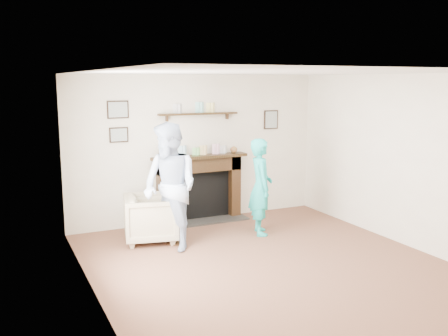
{
  "coord_description": "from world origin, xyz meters",
  "views": [
    {
      "loc": [
        -3.21,
        -5.38,
        2.4
      ],
      "look_at": [
        -0.24,
        0.9,
        1.18
      ],
      "focal_mm": 40.0,
      "sensor_mm": 36.0,
      "label": 1
    }
  ],
  "objects_px": {
    "armchair": "(152,241)",
    "woman": "(260,233)",
    "pedestal_table": "(175,197)",
    "man": "(171,249)"
  },
  "relations": [
    {
      "from": "armchair",
      "to": "pedestal_table",
      "type": "height_order",
      "value": "pedestal_table"
    },
    {
      "from": "man",
      "to": "pedestal_table",
      "type": "height_order",
      "value": "pedestal_table"
    },
    {
      "from": "armchair",
      "to": "man",
      "type": "relative_size",
      "value": 0.43
    },
    {
      "from": "woman",
      "to": "pedestal_table",
      "type": "height_order",
      "value": "pedestal_table"
    },
    {
      "from": "armchair",
      "to": "woman",
      "type": "xyz_separation_m",
      "value": [
        1.67,
        -0.38,
        0.0
      ]
    },
    {
      "from": "pedestal_table",
      "to": "woman",
      "type": "bearing_deg",
      "value": -4.8
    },
    {
      "from": "armchair",
      "to": "pedestal_table",
      "type": "distance_m",
      "value": 0.81
    },
    {
      "from": "woman",
      "to": "pedestal_table",
      "type": "relative_size",
      "value": 1.32
    },
    {
      "from": "armchair",
      "to": "woman",
      "type": "height_order",
      "value": "woman"
    },
    {
      "from": "armchair",
      "to": "pedestal_table",
      "type": "relative_size",
      "value": 0.68
    }
  ]
}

